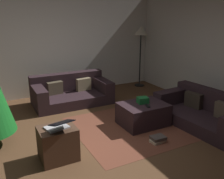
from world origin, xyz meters
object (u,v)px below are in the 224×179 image
object	(u,v)px
couch_left	(71,92)
corner_lamp	(141,35)
couch_right	(206,112)
book_stack	(158,139)
tv_remote	(147,106)
gift_box	(143,100)
laptop	(59,126)
ottoman	(143,114)
side_table	(58,143)

from	to	relation	value
couch_left	corner_lamp	world-z (taller)	corner_lamp
couch_right	book_stack	distance (m)	1.24
couch_left	tv_remote	world-z (taller)	couch_left
couch_right	tv_remote	xyz separation A→B (m)	(-1.05, 0.43, 0.18)
couch_left	gift_box	xyz separation A→B (m)	(0.82, -1.79, 0.22)
laptop	book_stack	bearing A→B (deg)	-8.37
ottoman	book_stack	size ratio (longest dim) A/B	3.23
ottoman	side_table	xyz separation A→B (m)	(-1.77, -0.40, 0.04)
couch_left	couch_right	xyz separation A→B (m)	(1.85, -2.40, -0.00)
gift_box	corner_lamp	distance (m)	2.84
couch_right	side_table	xyz separation A→B (m)	(-2.81, 0.16, -0.00)
book_stack	corner_lamp	xyz separation A→B (m)	(1.63, 2.98, 1.41)
tv_remote	book_stack	bearing A→B (deg)	-91.19
corner_lamp	couch_left	bearing A→B (deg)	-168.80
ottoman	book_stack	bearing A→B (deg)	-104.39
side_table	corner_lamp	world-z (taller)	corner_lamp
couch_left	laptop	distance (m)	2.50
gift_box	laptop	xyz separation A→B (m)	(-1.77, -0.51, 0.08)
couch_left	side_table	bearing A→B (deg)	67.41
ottoman	corner_lamp	size ratio (longest dim) A/B	0.50
gift_box	side_table	world-z (taller)	gift_box
gift_box	corner_lamp	world-z (taller)	corner_lamp
side_table	gift_box	bearing A→B (deg)	14.14
couch_right	tv_remote	world-z (taller)	couch_right
corner_lamp	side_table	bearing A→B (deg)	-140.19
gift_box	laptop	distance (m)	1.84
laptop	gift_box	bearing A→B (deg)	15.95
couch_left	gift_box	size ratio (longest dim) A/B	9.06
ottoman	tv_remote	world-z (taller)	tv_remote
ottoman	corner_lamp	distance (m)	2.98
tv_remote	laptop	size ratio (longest dim) A/B	0.36
couch_left	ottoman	distance (m)	2.01
couch_left	corner_lamp	size ratio (longest dim) A/B	1.04
couch_left	tv_remote	xyz separation A→B (m)	(0.80, -1.97, 0.17)
couch_left	book_stack	world-z (taller)	couch_left
couch_right	corner_lamp	xyz separation A→B (m)	(0.41, 2.85, 1.22)
laptop	corner_lamp	xyz separation A→B (m)	(3.21, 2.74, 0.91)
side_table	laptop	xyz separation A→B (m)	(0.01, -0.06, 0.30)
couch_right	ottoman	xyz separation A→B (m)	(-1.04, 0.56, -0.04)
gift_box	laptop	size ratio (longest dim) A/B	0.44
side_table	couch_right	bearing A→B (deg)	-3.29
tv_remote	ottoman	bearing A→B (deg)	100.82
gift_box	book_stack	size ratio (longest dim) A/B	0.73
laptop	corner_lamp	distance (m)	4.32
ottoman	gift_box	distance (m)	0.27
gift_box	side_table	distance (m)	1.85
couch_left	corner_lamp	xyz separation A→B (m)	(2.26, 0.45, 1.21)
side_table	book_stack	distance (m)	1.63
ottoman	couch_left	bearing A→B (deg)	113.82
tv_remote	book_stack	size ratio (longest dim) A/B	0.60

